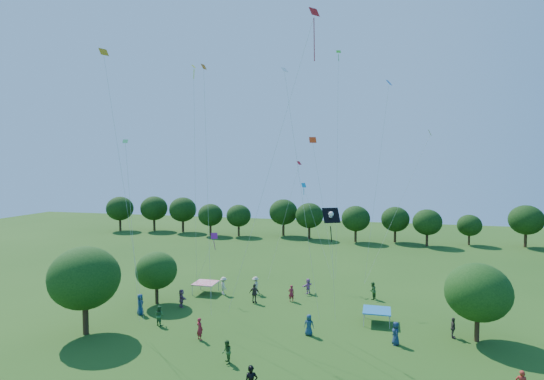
{
  "coord_description": "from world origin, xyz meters",
  "views": [
    {
      "loc": [
        7.92,
        -17.27,
        12.95
      ],
      "look_at": [
        0.0,
        14.0,
        11.0
      ],
      "focal_mm": 28.0,
      "sensor_mm": 36.0,
      "label": 1
    }
  ],
  "objects": [
    {
      "name": "tent_red_stripe",
      "position": [
        -8.86,
        21.75,
        1.04
      ],
      "size": [
        2.2,
        2.2,
        1.1
      ],
      "color": "red",
      "rests_on": "ground"
    },
    {
      "name": "crowd_person_2",
      "position": [
        7.46,
        23.88,
        0.83
      ],
      "size": [
        0.72,
        0.93,
        1.67
      ],
      "primitive_type": "imported",
      "rotation": [
        0.0,
        0.0,
        4.33
      ],
      "color": "#2A5524",
      "rests_on": "ground"
    },
    {
      "name": "red_high_kite",
      "position": [
        2.06,
        13.92,
        19.84
      ],
      "size": [
        7.11,
        0.82,
        23.03
      ],
      "color": "red"
    },
    {
      "name": "crowd_person_9",
      "position": [
        -3.9,
        22.66,
        0.89
      ],
      "size": [
        0.63,
        1.2,
        1.77
      ],
      "primitive_type": "imported",
      "rotation": [
        0.0,
        0.0,
        4.61
      ],
      "color": "beige",
      "rests_on": "ground"
    },
    {
      "name": "crowd_person_14",
      "position": [
        -9.1,
        12.93,
        0.8
      ],
      "size": [
        0.88,
        0.65,
        1.6
      ],
      "primitive_type": "imported",
      "rotation": [
        0.0,
        0.0,
        2.82
      ],
      "color": "#2B6432",
      "rests_on": "ground"
    },
    {
      "name": "small_kite_6",
      "position": [
        1.96,
        13.15,
        14.21
      ],
      "size": [
        2.79,
        1.17,
        18.62
      ],
      "color": "white"
    },
    {
      "name": "tent_blue",
      "position": [
        7.89,
        17.7,
        1.04
      ],
      "size": [
        2.2,
        2.2,
        1.1
      ],
      "color": "#1965A8",
      "rests_on": "ground"
    },
    {
      "name": "treeline",
      "position": [
        -1.73,
        55.43,
        4.09
      ],
      "size": [
        88.01,
        8.77,
        6.77
      ],
      "color": "#422B19",
      "rests_on": "ground"
    },
    {
      "name": "small_kite_10",
      "position": [
        -8.5,
        18.73,
        15.29
      ],
      "size": [
        1.13,
        2.46,
        20.48
      ],
      "color": "#F6FF16"
    },
    {
      "name": "small_kite_7",
      "position": [
        0.43,
        28.42,
        9.0
      ],
      "size": [
        3.92,
        3.94,
        9.6
      ],
      "color": "#0E96D3"
    },
    {
      "name": "small_kite_4",
      "position": [
        8.26,
        24.94,
        16.51
      ],
      "size": [
        2.37,
        0.76,
        19.66
      ],
      "color": "blue"
    },
    {
      "name": "small_kite_9",
      "position": [
        -11.3,
        10.49,
        16.89
      ],
      "size": [
        3.34,
        0.74,
        20.22
      ],
      "color": "orange"
    },
    {
      "name": "crowd_person_10",
      "position": [
        -3.22,
        20.06,
        0.9
      ],
      "size": [
        1.1,
        0.58,
        1.81
      ],
      "primitive_type": "imported",
      "rotation": [
        0.0,
        0.0,
        3.05
      ],
      "color": "#3A322E",
      "rests_on": "ground"
    },
    {
      "name": "pirate_kite",
      "position": [
        4.64,
        12.89,
        9.25
      ],
      "size": [
        1.37,
        1.68,
        8.53
      ],
      "color": "black"
    },
    {
      "name": "small_kite_8",
      "position": [
        -5.33,
        13.88,
        15.09
      ],
      "size": [
        1.25,
        1.75,
        19.56
      ],
      "color": "orange"
    },
    {
      "name": "crowd_person_6",
      "position": [
        -11.93,
        14.73,
        0.89
      ],
      "size": [
        0.95,
        0.96,
        1.78
      ],
      "primitive_type": "imported",
      "rotation": [
        0.0,
        0.0,
        2.34
      ],
      "color": "navy",
      "rests_on": "ground"
    },
    {
      "name": "near_tree_east",
      "position": [
        15.02,
        15.8,
        3.66
      ],
      "size": [
        4.66,
        4.66,
        5.77
      ],
      "color": "#422B19",
      "rests_on": "ground"
    },
    {
      "name": "crowd_person_3",
      "position": [
        -6.94,
        21.79,
        0.88
      ],
      "size": [
        1.15,
        1.21,
        1.76
      ],
      "primitive_type": "imported",
      "rotation": [
        0.0,
        0.0,
        2.29
      ],
      "color": "beige",
      "rests_on": "ground"
    },
    {
      "name": "small_kite_3",
      "position": [
        -10.25,
        10.85,
        10.54
      ],
      "size": [
        1.65,
        1.03,
        13.54
      ],
      "color": "#1B9551"
    },
    {
      "name": "crowd_person_1",
      "position": [
        0.02,
        21.36,
        0.78
      ],
      "size": [
        0.69,
        0.61,
        1.56
      ],
      "primitive_type": "imported",
      "rotation": [
        0.0,
        0.0,
        3.65
      ],
      "color": "maroon",
      "rests_on": "ground"
    },
    {
      "name": "small_kite_2",
      "position": [
        11.68,
        27.56,
        13.34
      ],
      "size": [
        6.36,
        4.16,
        15.14
      ],
      "color": "gold"
    },
    {
      "name": "crowd_person_5",
      "position": [
        1.16,
        24.13,
        0.76
      ],
      "size": [
        1.16,
        1.49,
        1.53
      ],
      "primitive_type": "imported",
      "rotation": [
        0.0,
        0.0,
        4.19
      ],
      "color": "#A560A2",
      "rests_on": "ground"
    },
    {
      "name": "crowd_person_0",
      "position": [
        9.24,
        13.75,
        0.83
      ],
      "size": [
        0.61,
        0.9,
        1.67
      ],
      "primitive_type": "imported",
      "rotation": [
        0.0,
        0.0,
        4.93
      ],
      "color": "#1A2D4C",
      "rests_on": "ground"
    },
    {
      "name": "crowd_person_4",
      "position": [
        13.43,
        16.01,
        0.77
      ],
      "size": [
        0.47,
        0.93,
        1.55
      ],
      "primitive_type": "imported",
      "rotation": [
        0.0,
        0.0,
        1.5
      ],
      "color": "#473F39",
      "rests_on": "ground"
    },
    {
      "name": "crowd_person_11",
      "position": [
        -9.33,
        17.35,
        0.81
      ],
      "size": [
        1.45,
        1.46,
        1.62
      ],
      "primitive_type": "imported",
      "rotation": [
        0.0,
        0.0,
        2.35
      ],
      "color": "#8C516F",
      "rests_on": "ground"
    },
    {
      "name": "small_kite_1",
      "position": [
        1.61,
        26.06,
        13.3
      ],
      "size": [
        2.89,
        1.02,
        14.48
      ],
      "color": "#FF380D"
    },
    {
      "name": "small_kite_0",
      "position": [
        -0.79,
        25.57,
        10.38
      ],
      "size": [
        2.94,
        2.91,
        12.0
      ],
      "color": "red"
    },
    {
      "name": "small_kite_11",
      "position": [
        3.67,
        27.16,
        17.65
      ],
      "size": [
        0.53,
        2.5,
        23.53
      ],
      "color": "#20951B"
    },
    {
      "name": "small_kite_5",
      "position": [
        -7.56,
        20.58,
        5.6
      ],
      "size": [
        2.22,
        0.59,
        5.05
      ],
      "color": "#981979"
    },
    {
      "name": "crowd_person_8",
      "position": [
        -1.53,
        8.03,
        0.76
      ],
      "size": [
        0.71,
        0.85,
        1.52
      ],
      "primitive_type": "imported",
      "rotation": [
        0.0,
        0.0,
        5.2
      ],
      "color": "#295122",
      "rests_on": "ground"
    },
    {
      "name": "near_tree_north",
      "position": [
        -11.98,
        17.64,
        3.14
      ],
      "size": [
        3.8,
        3.8,
        4.86
      ],
      "color": "#422B19",
      "rests_on": "ground"
    },
    {
      "name": "crowd_person_12",
      "position": [
        2.92,
        13.89,
        0.8
      ],
      "size": [
        0.81,
        0.48,
        1.59
      ],
      "primitive_type": "imported",
      "rotation": [
        0.0,
        0.0,
        3.07
      ],
      "color": "navy",
      "rests_on": "ground"
    },
    {
      "name": "crowd_person_7",
      "position": [
        -4.78,
        11.09,
        0.82
      ],
      "size": [
        0.73,
        0.64,
        1.64
      ],
      "primitive_type": "imported",
      "rotation": [
        0.0,
        0.0,
        2.65
      ],
      "color": "maroon",
      "rests_on": "ground"
    },
    {
      "name": "near_tree_west",
      "position": [
        -13.66,
        9.94,
        4.35
      ],
      "size": [
        5.27,
        5.27,
        6.73
      ],
      "color": "#422B19",
      "rests_on": "ground"
    }
  ]
}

